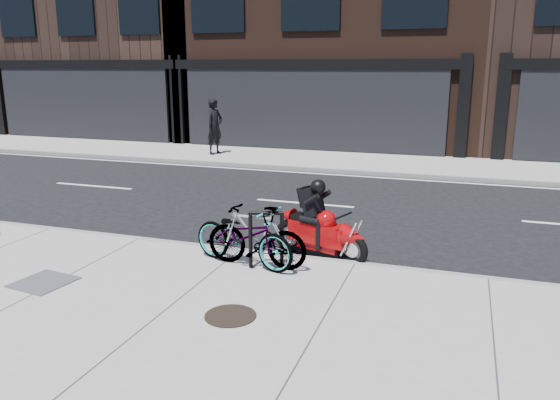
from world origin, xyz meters
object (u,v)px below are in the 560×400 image
(bicycle_front, at_px, (243,236))
(utility_grate, at_px, (44,282))
(motorcycle, at_px, (324,228))
(pedestrian, at_px, (215,126))
(manhole_cover, at_px, (230,316))
(bicycle_rear, at_px, (256,236))
(bike_rack, at_px, (266,235))

(bicycle_front, height_order, utility_grate, bicycle_front)
(bicycle_front, distance_m, motorcycle, 1.43)
(motorcycle, height_order, utility_grate, motorcycle)
(pedestrian, distance_m, manhole_cover, 13.16)
(bicycle_front, distance_m, utility_grate, 3.01)
(pedestrian, relative_size, utility_grate, 2.61)
(bicycle_rear, xyz_separation_m, manhole_cover, (0.33, -1.76, -0.49))
(bike_rack, distance_m, manhole_cover, 1.85)
(bike_rack, xyz_separation_m, bicycle_front, (-0.38, 0.00, -0.06))
(bike_rack, bearing_deg, bicycle_rear, 180.00)
(bicycle_rear, relative_size, manhole_cover, 2.50)
(bicycle_front, bearing_deg, manhole_cover, -149.08)
(bicycle_rear, height_order, manhole_cover, bicycle_rear)
(bike_rack, bearing_deg, pedestrian, 119.20)
(manhole_cover, height_order, utility_grate, same)
(bicycle_rear, bearing_deg, motorcycle, 140.91)
(pedestrian, xyz_separation_m, manhole_cover, (5.77, -11.79, -0.97))
(motorcycle, relative_size, manhole_cover, 2.72)
(manhole_cover, relative_size, utility_grate, 0.88)
(motorcycle, distance_m, utility_grate, 4.41)
(manhole_cover, xyz_separation_m, utility_grate, (-3.03, 0.14, 0.00))
(manhole_cover, distance_m, utility_grate, 3.03)
(bike_rack, distance_m, pedestrian, 11.50)
(pedestrian, bearing_deg, bicycle_front, -135.99)
(pedestrian, height_order, utility_grate, pedestrian)
(bicycle_rear, distance_m, manhole_cover, 1.86)
(bicycle_front, relative_size, utility_grate, 2.45)
(bike_rack, height_order, bicycle_front, bicycle_front)
(manhole_cover, bearing_deg, utility_grate, 177.41)
(bicycle_front, height_order, bicycle_rear, bicycle_rear)
(bike_rack, height_order, utility_grate, bike_rack)
(motorcycle, bearing_deg, bicycle_rear, -111.97)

